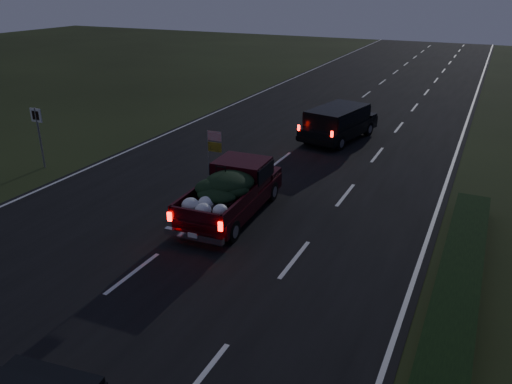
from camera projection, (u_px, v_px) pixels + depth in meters
The scene contains 6 objects.
ground at pixel (133, 274), 13.16m from camera, with size 120.00×120.00×0.00m, color black.
road_asphalt at pixel (133, 273), 13.16m from camera, with size 14.00×120.00×0.02m, color black.
hedge_row at pixel (459, 277), 12.44m from camera, with size 1.00×10.00×0.60m, color black.
route_sign at pixel (38, 128), 20.04m from camera, with size 0.55×0.08×2.50m.
pickup_truck at pixel (232, 188), 16.15m from camera, with size 2.05×4.81×2.48m.
lead_suv at pixel (338, 120), 23.82m from camera, with size 2.79×4.87×1.32m.
Camera 1 is at (7.80, -8.77, 7.12)m, focal length 35.00 mm.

